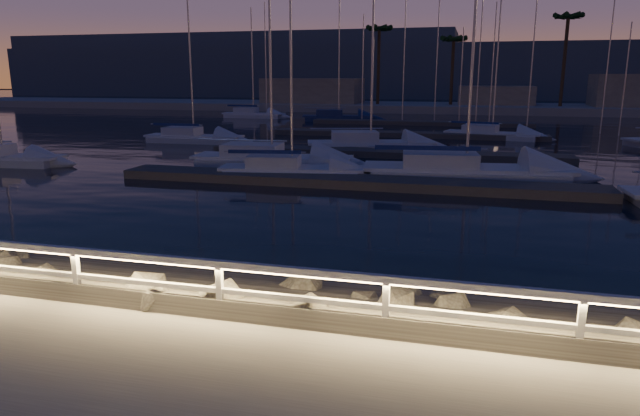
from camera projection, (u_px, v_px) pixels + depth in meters
The scene contains 19 objects.
ground at pixel (171, 310), 10.59m from camera, with size 400.00×400.00×0.00m, color #A6A296.
harbor_water at pixel (395, 152), 40.19m from camera, with size 400.00×440.00×0.60m.
guard_rail at pixel (165, 271), 10.44m from camera, with size 44.11×0.12×1.06m.
riprap at pixel (498, 323), 10.58m from camera, with size 30.06×3.41×1.57m.
floating_docks at pixel (398, 142), 41.27m from camera, with size 22.00×36.00×0.40m.
far_shore at pixel (435, 105), 80.24m from camera, with size 160.00×14.00×5.20m.
palm_left at pixel (379, 32), 78.07m from camera, with size 3.00×3.00×11.20m.
palm_center at pixel (454, 41), 76.79m from camera, with size 3.00×3.00×9.70m.
palm_right at pixel (568, 21), 71.82m from camera, with size 3.00×3.00×12.20m.
distant_hills at pixel (362, 74), 140.89m from camera, with size 230.00×37.50×18.00m.
sailboat_a at pixel (0, 157), 31.77m from camera, with size 6.97×2.76×11.63m.
sailboat_b at pixel (288, 169), 27.81m from camera, with size 7.21×3.19×11.90m.
sailboat_c at pixel (268, 158), 31.27m from camera, with size 8.85×3.26×14.71m.
sailboat_f at pixel (367, 144), 37.95m from camera, with size 8.66×4.75×14.23m.
sailboat_h at pixel (460, 169), 27.44m from camera, with size 10.03×4.13×16.48m.
sailboat_j at pixel (192, 137), 42.53m from camera, with size 7.36×2.34×12.46m.
sailboat_k at pixel (490, 133), 45.18m from camera, with size 7.60×3.77×12.43m.
sailboat_m at pixel (252, 114), 67.48m from camera, with size 7.42×2.41×12.59m.
sailboat_n at pixel (337, 117), 63.20m from camera, with size 8.26×4.10×13.57m.
Camera 1 is at (5.23, -8.84, 4.25)m, focal length 32.00 mm.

